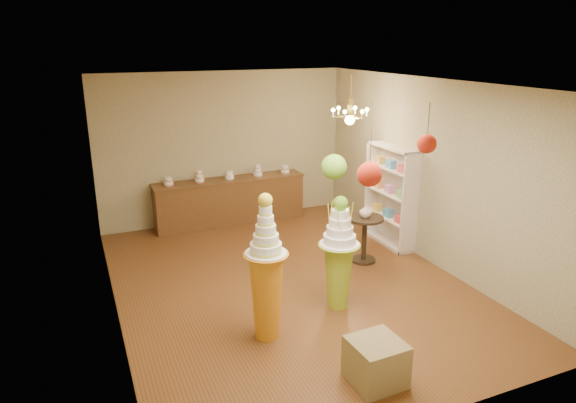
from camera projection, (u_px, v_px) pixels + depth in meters
name	position (u px, v px, depth m)	size (l,w,h in m)	color
floor	(288.00, 283.00, 7.86)	(6.50, 6.50, 0.00)	brown
ceiling	(288.00, 83.00, 6.96)	(6.50, 6.50, 0.00)	white
wall_back	(224.00, 148.00, 10.26)	(5.00, 0.04, 3.00)	tan
wall_front	(432.00, 283.00, 4.56)	(5.00, 0.04, 3.00)	tan
wall_left	(107.00, 211.00, 6.47)	(0.04, 6.50, 3.00)	tan
wall_right	(429.00, 172.00, 8.35)	(0.04, 6.50, 3.00)	tan
pedestal_green	(339.00, 261.00, 6.98)	(0.55, 0.55, 1.61)	#97B929
pedestal_orange	(266.00, 284.00, 6.24)	(0.66, 0.66, 1.88)	orange
burlap_riser	(376.00, 362.00, 5.53)	(0.54, 0.54, 0.49)	olive
sideboard	(230.00, 200.00, 10.32)	(3.04, 0.54, 1.16)	#58371B
shelving_unit	(391.00, 196.00, 9.17)	(0.33, 1.20, 1.80)	silver
round_table	(365.00, 233.00, 8.50)	(0.74, 0.74, 0.78)	black
vase	(366.00, 211.00, 8.38)	(0.20, 0.20, 0.21)	silver
pom_red_left	(369.00, 174.00, 5.25)	(0.26, 0.26, 0.88)	#3C342B
pom_green_mid	(334.00, 167.00, 6.36)	(0.32, 0.32, 1.10)	#3C342B
pom_red_right	(427.00, 144.00, 4.95)	(0.19, 0.19, 0.49)	#3C342B
chandelier	(350.00, 117.00, 8.80)	(0.84, 0.84, 0.85)	#E3CD50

